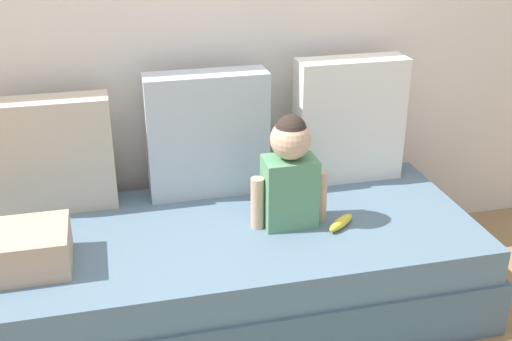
{
  "coord_description": "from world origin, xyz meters",
  "views": [
    {
      "loc": [
        -0.42,
        -2.29,
        1.72
      ],
      "look_at": [
        0.14,
        0.0,
        0.65
      ],
      "focal_mm": 44.75,
      "sensor_mm": 36.0,
      "label": 1
    }
  ],
  "objects_px": {
    "folded_blanket": "(14,251)",
    "banana": "(341,223)",
    "throw_pillow_left": "(52,155)",
    "couch": "(225,269)",
    "throw_pillow_center": "(207,134)",
    "throw_pillow_right": "(349,120)",
    "toddler": "(290,172)"
  },
  "relations": [
    {
      "from": "banana",
      "to": "toddler",
      "type": "bearing_deg",
      "value": 157.71
    },
    {
      "from": "throw_pillow_right",
      "to": "toddler",
      "type": "bearing_deg",
      "value": -136.44
    },
    {
      "from": "couch",
      "to": "banana",
      "type": "bearing_deg",
      "value": -12.28
    },
    {
      "from": "throw_pillow_right",
      "to": "folded_blanket",
      "type": "distance_m",
      "value": 1.58
    },
    {
      "from": "throw_pillow_left",
      "to": "banana",
      "type": "distance_m",
      "value": 1.26
    },
    {
      "from": "couch",
      "to": "throw_pillow_left",
      "type": "relative_size",
      "value": 4.23
    },
    {
      "from": "couch",
      "to": "throw_pillow_right",
      "type": "bearing_deg",
      "value": 28.08
    },
    {
      "from": "folded_blanket",
      "to": "throw_pillow_center",
      "type": "bearing_deg",
      "value": 30.42
    },
    {
      "from": "throw_pillow_center",
      "to": "couch",
      "type": "bearing_deg",
      "value": -90.0
    },
    {
      "from": "throw_pillow_center",
      "to": "banana",
      "type": "distance_m",
      "value": 0.72
    },
    {
      "from": "throw_pillow_left",
      "to": "throw_pillow_right",
      "type": "relative_size",
      "value": 0.87
    },
    {
      "from": "throw_pillow_left",
      "to": "banana",
      "type": "bearing_deg",
      "value": -21.93
    },
    {
      "from": "banana",
      "to": "throw_pillow_right",
      "type": "bearing_deg",
      "value": 66.94
    },
    {
      "from": "throw_pillow_left",
      "to": "banana",
      "type": "relative_size",
      "value": 3.03
    },
    {
      "from": "toddler",
      "to": "throw_pillow_right",
      "type": "bearing_deg",
      "value": 43.56
    },
    {
      "from": "throw_pillow_center",
      "to": "throw_pillow_right",
      "type": "distance_m",
      "value": 0.68
    },
    {
      "from": "toddler",
      "to": "banana",
      "type": "xyz_separation_m",
      "value": [
        0.2,
        -0.08,
        -0.22
      ]
    },
    {
      "from": "throw_pillow_left",
      "to": "folded_blanket",
      "type": "xyz_separation_m",
      "value": [
        -0.13,
        -0.48,
        -0.17
      ]
    },
    {
      "from": "throw_pillow_center",
      "to": "folded_blanket",
      "type": "xyz_separation_m",
      "value": [
        -0.81,
        -0.48,
        -0.21
      ]
    },
    {
      "from": "folded_blanket",
      "to": "banana",
      "type": "bearing_deg",
      "value": 0.49
    },
    {
      "from": "throw_pillow_right",
      "to": "toddler",
      "type": "relative_size",
      "value": 1.22
    },
    {
      "from": "couch",
      "to": "folded_blanket",
      "type": "height_order",
      "value": "folded_blanket"
    },
    {
      "from": "throw_pillow_left",
      "to": "banana",
      "type": "xyz_separation_m",
      "value": [
        1.15,
        -0.46,
        -0.23
      ]
    },
    {
      "from": "throw_pillow_center",
      "to": "folded_blanket",
      "type": "height_order",
      "value": "throw_pillow_center"
    },
    {
      "from": "throw_pillow_right",
      "to": "toddler",
      "type": "xyz_separation_m",
      "value": [
        -0.4,
        -0.38,
        -0.06
      ]
    },
    {
      "from": "couch",
      "to": "throw_pillow_center",
      "type": "xyz_separation_m",
      "value": [
        0.0,
        0.36,
        0.49
      ]
    },
    {
      "from": "throw_pillow_center",
      "to": "banana",
      "type": "relative_size",
      "value": 3.33
    },
    {
      "from": "throw_pillow_center",
      "to": "throw_pillow_right",
      "type": "bearing_deg",
      "value": 0.0
    },
    {
      "from": "toddler",
      "to": "banana",
      "type": "height_order",
      "value": "toddler"
    },
    {
      "from": "throw_pillow_left",
      "to": "toddler",
      "type": "xyz_separation_m",
      "value": [
        0.95,
        -0.38,
        -0.01
      ]
    },
    {
      "from": "throw_pillow_right",
      "to": "folded_blanket",
      "type": "xyz_separation_m",
      "value": [
        -1.49,
        -0.48,
        -0.22
      ]
    },
    {
      "from": "throw_pillow_left",
      "to": "throw_pillow_right",
      "type": "distance_m",
      "value": 1.35
    }
  ]
}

